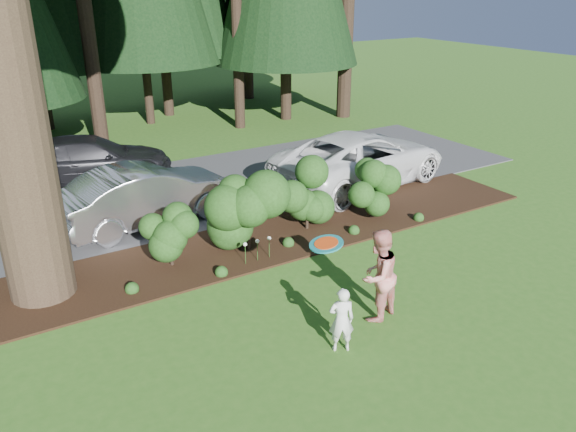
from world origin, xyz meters
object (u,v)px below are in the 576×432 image
at_px(car_white_suv, 361,159).
at_px(adult, 378,275).
at_px(car_silver_wagon, 147,195).
at_px(child, 341,320).
at_px(frisbee, 326,244).
at_px(car_dark_suv, 90,159).

bearing_deg(car_white_suv, adult, 135.63).
bearing_deg(car_white_suv, car_silver_wagon, 77.33).
distance_m(child, frisbee, 1.33).
bearing_deg(frisbee, child, -77.18).
height_order(car_white_suv, car_dark_suv, car_white_suv).
bearing_deg(car_dark_suv, frisbee, -159.78).
xyz_separation_m(child, adult, (1.15, 0.47, 0.29)).
height_order(child, adult, adult).
distance_m(child, adult, 1.27).
distance_m(car_white_suv, adult, 7.37).
relative_size(car_silver_wagon, car_dark_suv, 0.95).
height_order(adult, frisbee, frisbee).
bearing_deg(car_white_suv, child, 131.16).
xyz_separation_m(car_silver_wagon, car_dark_suv, (-0.45, 4.03, -0.05)).
xyz_separation_m(car_white_suv, adult, (-4.31, -5.98, 0.05)).
bearing_deg(child, car_dark_suv, -57.37).
height_order(car_white_suv, frisbee, frisbee).
bearing_deg(car_silver_wagon, car_white_suv, -102.90).
relative_size(child, adult, 0.67).
bearing_deg(adult, car_dark_suv, -93.22).
distance_m(car_silver_wagon, child, 6.99).
relative_size(car_silver_wagon, adult, 2.61).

